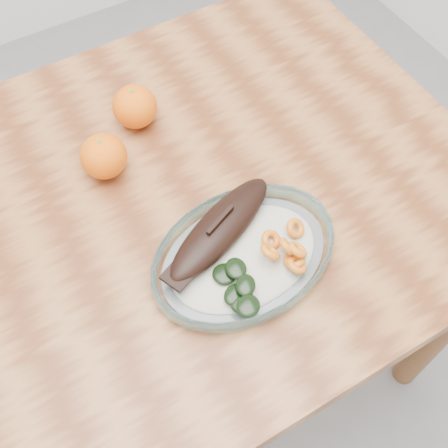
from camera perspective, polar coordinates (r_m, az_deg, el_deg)
The scene contains 5 objects.
ground at distance 1.59m, azimuth -5.59°, elevation -14.12°, with size 3.00×3.00×0.00m, color slate.
dining_table at distance 1.00m, azimuth -8.67°, elevation -2.30°, with size 1.20×0.80×0.75m.
plated_meal at distance 0.85m, azimuth 1.94°, elevation -2.95°, with size 0.56×0.56×0.08m.
orange_left at distance 0.95m, azimuth -12.14°, elevation 6.75°, with size 0.08×0.08×0.08m, color #ED3A04.
orange_right at distance 1.01m, azimuth -9.05°, elevation 11.68°, with size 0.08×0.08×0.08m, color #ED3A04.
Camera 1 is at (-0.12, -0.50, 1.51)m, focal length 45.00 mm.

